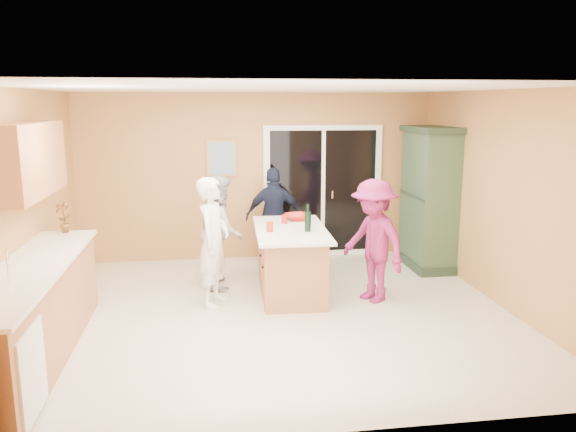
{
  "coord_description": "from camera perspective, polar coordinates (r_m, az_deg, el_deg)",
  "views": [
    {
      "loc": [
        -0.76,
        -6.23,
        2.45
      ],
      "look_at": [
        0.15,
        0.1,
        1.15
      ],
      "focal_mm": 35.0,
      "sensor_mm": 36.0,
      "label": 1
    }
  ],
  "objects": [
    {
      "name": "floor",
      "position": [
        6.74,
        -1.16,
        -9.83
      ],
      "size": [
        5.5,
        5.5,
        0.0
      ],
      "primitive_type": "plane",
      "color": "beige",
      "rests_on": "ground"
    },
    {
      "name": "ceiling",
      "position": [
        6.28,
        -1.26,
        12.85
      ],
      "size": [
        5.5,
        5.0,
        0.1
      ],
      "primitive_type": "cube",
      "color": "white",
      "rests_on": "wall_back"
    },
    {
      "name": "wall_back",
      "position": [
        8.84,
        -3.17,
        3.99
      ],
      "size": [
        5.5,
        0.1,
        2.6
      ],
      "primitive_type": "cube",
      "color": "tan",
      "rests_on": "ground"
    },
    {
      "name": "wall_front",
      "position": [
        3.98,
        3.17,
        -5.33
      ],
      "size": [
        5.5,
        0.1,
        2.6
      ],
      "primitive_type": "cube",
      "color": "tan",
      "rests_on": "ground"
    },
    {
      "name": "wall_left",
      "position": [
        6.64,
        -25.46,
        0.39
      ],
      "size": [
        0.1,
        5.0,
        2.6
      ],
      "primitive_type": "cube",
      "color": "tan",
      "rests_on": "ground"
    },
    {
      "name": "wall_right",
      "position": [
        7.24,
        20.94,
        1.59
      ],
      "size": [
        0.1,
        5.0,
        2.6
      ],
      "primitive_type": "cube",
      "color": "tan",
      "rests_on": "ground"
    },
    {
      "name": "left_cabinet_run",
      "position": [
        5.8,
        -24.9,
        -9.66
      ],
      "size": [
        0.65,
        3.05,
        1.24
      ],
      "color": "#A3623F",
      "rests_on": "floor"
    },
    {
      "name": "upper_cabinets",
      "position": [
        6.33,
        -24.92,
        5.21
      ],
      "size": [
        0.35,
        1.6,
        0.75
      ],
      "primitive_type": "cube",
      "color": "#A3623F",
      "rests_on": "wall_left"
    },
    {
      "name": "sliding_door",
      "position": [
        8.99,
        3.55,
        2.5
      ],
      "size": [
        1.9,
        0.07,
        2.1
      ],
      "color": "white",
      "rests_on": "floor"
    },
    {
      "name": "framed_picture",
      "position": [
        8.75,
        -6.79,
        5.83
      ],
      "size": [
        0.46,
        0.04,
        0.56
      ],
      "color": "#A58B52",
      "rests_on": "wall_back"
    },
    {
      "name": "kitchen_island",
      "position": [
        7.28,
        0.25,
        -4.8
      ],
      "size": [
        0.96,
        1.69,
        0.87
      ],
      "rotation": [
        0.0,
        0.0,
        -0.04
      ],
      "color": "#A3623F",
      "rests_on": "floor"
    },
    {
      "name": "green_hutch",
      "position": [
        8.61,
        14.13,
        1.62
      ],
      "size": [
        0.6,
        1.15,
        2.11
      ],
      "color": "#1E3122",
      "rests_on": "floor"
    },
    {
      "name": "woman_white",
      "position": [
        6.85,
        -7.59,
        -2.65
      ],
      "size": [
        0.55,
        0.67,
        1.58
      ],
      "primitive_type": "imported",
      "rotation": [
        0.0,
        0.0,
        1.23
      ],
      "color": "white",
      "rests_on": "floor"
    },
    {
      "name": "woman_grey",
      "position": [
        7.59,
        -6.88,
        -1.48
      ],
      "size": [
        0.59,
        0.75,
        1.52
      ],
      "primitive_type": "imported",
      "rotation": [
        0.0,
        0.0,
        1.59
      ],
      "color": "#959598",
      "rests_on": "floor"
    },
    {
      "name": "woman_navy",
      "position": [
        8.56,
        -1.39,
        -0.02
      ],
      "size": [
        0.88,
        0.39,
        1.49
      ],
      "primitive_type": "imported",
      "rotation": [
        0.0,
        0.0,
        3.11
      ],
      "color": "#192238",
      "rests_on": "floor"
    },
    {
      "name": "woman_magenta",
      "position": [
        7.02,
        8.67,
        -2.52
      ],
      "size": [
        0.95,
        1.14,
        1.53
      ],
      "primitive_type": "imported",
      "rotation": [
        0.0,
        0.0,
        -1.11
      ],
      "color": "#8E1F55",
      "rests_on": "floor"
    },
    {
      "name": "serving_bowl",
      "position": [
        7.67,
        0.93,
        -0.09
      ],
      "size": [
        0.39,
        0.39,
        0.08
      ],
      "primitive_type": "imported",
      "rotation": [
        0.0,
        0.0,
        0.16
      ],
      "color": "#B32313",
      "rests_on": "kitchen_island"
    },
    {
      "name": "tulip_vase",
      "position": [
        7.09,
        -21.8,
        -0.1
      ],
      "size": [
        0.22,
        0.17,
        0.37
      ],
      "primitive_type": "imported",
      "rotation": [
        0.0,
        0.0,
        -0.18
      ],
      "color": "maroon",
      "rests_on": "left_cabinet_run"
    },
    {
      "name": "tumbler_near",
      "position": [
        7.44,
        -0.36,
        -0.33
      ],
      "size": [
        0.09,
        0.09,
        0.12
      ],
      "primitive_type": "cylinder",
      "rotation": [
        0.0,
        0.0,
        0.09
      ],
      "color": "#B32313",
      "rests_on": "kitchen_island"
    },
    {
      "name": "tumbler_far",
      "position": [
        6.98,
        -1.85,
        -1.1
      ],
      "size": [
        0.1,
        0.1,
        0.12
      ],
      "primitive_type": "cylinder",
      "rotation": [
        0.0,
        0.0,
        -0.25
      ],
      "color": "#B32313",
      "rests_on": "kitchen_island"
    },
    {
      "name": "wine_bottle",
      "position": [
        6.98,
        2.03,
        -0.49
      ],
      "size": [
        0.08,
        0.08,
        0.34
      ],
      "rotation": [
        0.0,
        0.0,
        0.23
      ],
      "color": "black",
      "rests_on": "kitchen_island"
    },
    {
      "name": "white_plate",
      "position": [
        6.57,
        2.1,
        -2.37
      ],
      "size": [
        0.32,
        0.32,
        0.02
      ],
      "primitive_type": "cylinder",
      "rotation": [
        0.0,
        0.0,
        -0.34
      ],
      "color": "white",
      "rests_on": "kitchen_island"
    }
  ]
}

